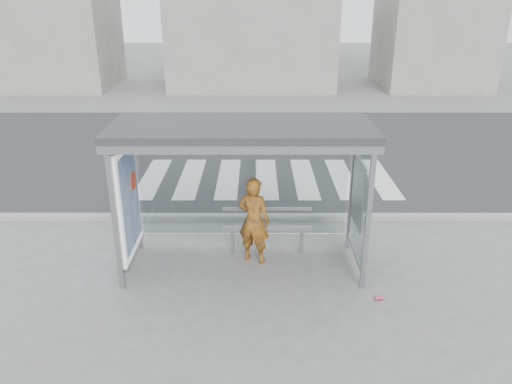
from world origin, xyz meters
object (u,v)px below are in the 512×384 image
(bench, at_px, (267,228))
(soda_can, at_px, (379,298))
(person, at_px, (254,220))
(bus_shelter, at_px, (220,161))

(bench, xyz_separation_m, soda_can, (1.76, -1.56, -0.48))
(bench, height_order, soda_can, bench)
(person, relative_size, soda_can, 13.16)
(soda_can, bearing_deg, bus_shelter, 156.39)
(soda_can, bearing_deg, person, 147.59)
(bus_shelter, xyz_separation_m, person, (0.56, 0.15, -1.17))
(bus_shelter, distance_m, bench, 1.73)
(person, distance_m, soda_can, 2.51)
(bench, relative_size, soda_can, 13.53)
(bus_shelter, height_order, person, bus_shelter)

